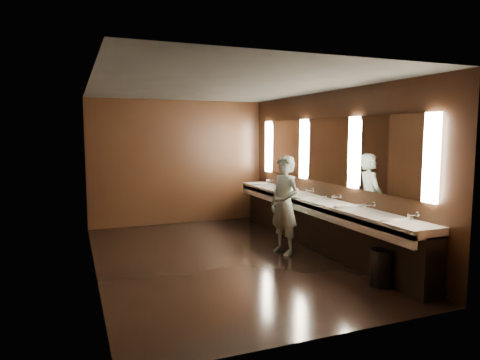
# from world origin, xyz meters

# --- Properties ---
(floor) EXTENTS (6.00, 6.00, 0.00)m
(floor) POSITION_xyz_m (0.00, 0.00, 0.00)
(floor) COLOR black
(floor) RESTS_ON ground
(ceiling) EXTENTS (4.00, 6.00, 0.02)m
(ceiling) POSITION_xyz_m (0.00, 0.00, 2.80)
(ceiling) COLOR #2D2D2B
(ceiling) RESTS_ON wall_back
(wall_back) EXTENTS (4.00, 0.02, 2.80)m
(wall_back) POSITION_xyz_m (0.00, 3.00, 1.40)
(wall_back) COLOR black
(wall_back) RESTS_ON floor
(wall_front) EXTENTS (4.00, 0.02, 2.80)m
(wall_front) POSITION_xyz_m (0.00, -3.00, 1.40)
(wall_front) COLOR black
(wall_front) RESTS_ON floor
(wall_left) EXTENTS (0.02, 6.00, 2.80)m
(wall_left) POSITION_xyz_m (-2.00, 0.00, 1.40)
(wall_left) COLOR black
(wall_left) RESTS_ON floor
(wall_right) EXTENTS (0.02, 6.00, 2.80)m
(wall_right) POSITION_xyz_m (2.00, 0.00, 1.40)
(wall_right) COLOR black
(wall_right) RESTS_ON floor
(sink_counter) EXTENTS (0.55, 5.40, 1.01)m
(sink_counter) POSITION_xyz_m (1.79, 0.00, 0.50)
(sink_counter) COLOR black
(sink_counter) RESTS_ON floor
(mirror_band) EXTENTS (0.06, 5.03, 1.15)m
(mirror_band) POSITION_xyz_m (1.98, -0.00, 1.75)
(mirror_band) COLOR #FFEDCC
(mirror_band) RESTS_ON wall_right
(person) EXTENTS (0.54, 0.69, 1.69)m
(person) POSITION_xyz_m (1.08, -0.12, 0.84)
(person) COLOR #7BA3B8
(person) RESTS_ON floor
(trash_bin) EXTENTS (0.43, 0.43, 0.50)m
(trash_bin) POSITION_xyz_m (1.58, -2.03, 0.25)
(trash_bin) COLOR black
(trash_bin) RESTS_ON floor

